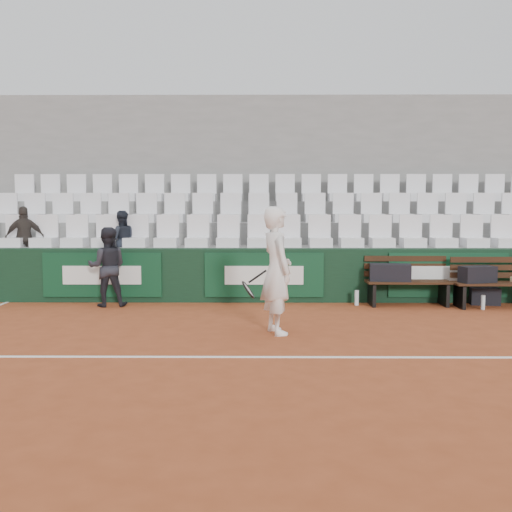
{
  "coord_description": "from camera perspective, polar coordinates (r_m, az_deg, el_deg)",
  "views": [
    {
      "loc": [
        -0.28,
        -6.64,
        1.79
      ],
      "look_at": [
        -0.34,
        2.4,
        1.0
      ],
      "focal_mm": 40.0,
      "sensor_mm": 36.0,
      "label": 1
    }
  ],
  "objects": [
    {
      "name": "grandstand_tier_mid",
      "position": [
        12.26,
        1.69,
        0.01
      ],
      "size": [
        18.0,
        0.95,
        1.45
      ],
      "primitive_type": "cube",
      "color": "gray",
      "rests_on": "ground"
    },
    {
      "name": "ball_kid",
      "position": [
        10.52,
        -14.64,
        -1.06
      ],
      "size": [
        0.77,
        0.64,
        1.42
      ],
      "primitive_type": "imported",
      "rotation": [
        0.0,
        0.0,
        3.3
      ],
      "color": "#212129",
      "rests_on": "ground"
    },
    {
      "name": "grandstand_rear_wall",
      "position": [
        13.79,
        1.56,
        6.7
      ],
      "size": [
        18.0,
        0.3,
        4.4
      ],
      "primitive_type": "cube",
      "color": "gray",
      "rests_on": "ground"
    },
    {
      "name": "spectator_b",
      "position": [
        12.06,
        -22.18,
        3.82
      ],
      "size": [
        0.78,
        0.52,
        1.24
      ],
      "primitive_type": "imported",
      "rotation": [
        0.0,
        0.0,
        3.48
      ],
      "color": "#322C28",
      "rests_on": "grandstand_tier_front"
    },
    {
      "name": "spectator_c",
      "position": [
        11.47,
        -13.36,
        3.8
      ],
      "size": [
        0.66,
        0.58,
        1.16
      ],
      "primitive_type": "imported",
      "rotation": [
        0.0,
        0.0,
        3.44
      ],
      "color": "#1D212C",
      "rests_on": "grandstand_tier_front"
    },
    {
      "name": "ground",
      "position": [
        6.88,
        2.72,
        -10.09
      ],
      "size": [
        80.0,
        80.0,
        0.0
      ],
      "primitive_type": "plane",
      "color": "#9B4523",
      "rests_on": "ground"
    },
    {
      "name": "sports_bag_right",
      "position": [
        10.79,
        21.27,
        -1.72
      ],
      "size": [
        0.67,
        0.45,
        0.29
      ],
      "primitive_type": "cube",
      "rotation": [
        0.0,
        0.0,
        0.29
      ],
      "color": "black",
      "rests_on": "bench_right"
    },
    {
      "name": "court_baseline",
      "position": [
        6.88,
        2.72,
        -10.06
      ],
      "size": [
        18.0,
        0.06,
        0.01
      ],
      "primitive_type": "cube",
      "color": "white",
      "rests_on": "ground"
    },
    {
      "name": "bench_left",
      "position": [
        10.68,
        14.93,
        -3.6
      ],
      "size": [
        1.5,
        0.56,
        0.45
      ],
      "primitive_type": "cube",
      "color": "#351E10",
      "rests_on": "ground"
    },
    {
      "name": "back_barrier",
      "position": [
        10.71,
        2.24,
        -1.92
      ],
      "size": [
        18.0,
        0.34,
        1.0
      ],
      "color": "black",
      "rests_on": "ground"
    },
    {
      "name": "seat_row_mid",
      "position": [
        12.04,
        1.72,
        4.88
      ],
      "size": [
        11.9,
        0.44,
        0.63
      ],
      "primitive_type": "cube",
      "color": "silver",
      "rests_on": "grandstand_tier_mid"
    },
    {
      "name": "water_bottle_near",
      "position": [
        10.5,
        10.04,
        -4.13
      ],
      "size": [
        0.08,
        0.08,
        0.27
      ],
      "primitive_type": "cylinder",
      "color": "silver",
      "rests_on": "ground"
    },
    {
      "name": "bench_right",
      "position": [
        10.95,
        22.9,
        -3.61
      ],
      "size": [
        1.5,
        0.56,
        0.45
      ],
      "primitive_type": "cube",
      "color": "#361D10",
      "rests_on": "ground"
    },
    {
      "name": "tennis_player",
      "position": [
        7.99,
        2.06,
        -1.45
      ],
      "size": [
        0.81,
        0.76,
        1.79
      ],
      "color": "white",
      "rests_on": "ground"
    },
    {
      "name": "water_bottle_far",
      "position": [
        10.67,
        21.76,
        -4.33
      ],
      "size": [
        0.07,
        0.07,
        0.25
      ],
      "primitive_type": "cylinder",
      "color": "silver",
      "rests_on": "ground"
    },
    {
      "name": "grandstand_tier_back",
      "position": [
        13.19,
        1.6,
        1.34
      ],
      "size": [
        18.0,
        0.95,
        1.9
      ],
      "primitive_type": "cube",
      "color": "gray",
      "rests_on": "ground"
    },
    {
      "name": "seat_row_back",
      "position": [
        13.0,
        1.63,
        6.87
      ],
      "size": [
        11.9,
        0.44,
        0.63
      ],
      "primitive_type": "cube",
      "color": "silver",
      "rests_on": "grandstand_tier_back"
    },
    {
      "name": "sports_bag_left",
      "position": [
        10.52,
        13.26,
        -1.61
      ],
      "size": [
        0.75,
        0.41,
        0.31
      ],
      "primitive_type": "cube",
      "rotation": [
        0.0,
        0.0,
        -0.14
      ],
      "color": "black",
      "rests_on": "bench_left"
    },
    {
      "name": "grandstand_tier_front",
      "position": [
        11.34,
        1.79,
        -1.54
      ],
      "size": [
        18.0,
        0.95,
        1.0
      ],
      "primitive_type": "cube",
      "color": "gray",
      "rests_on": "ground"
    },
    {
      "name": "sports_bag_ground",
      "position": [
        11.24,
        21.87,
        -3.73
      ],
      "size": [
        0.55,
        0.38,
        0.31
      ],
      "primitive_type": "cube",
      "rotation": [
        0.0,
        0.0,
        -0.15
      ],
      "color": "black",
      "rests_on": "ground"
    },
    {
      "name": "seat_row_front",
      "position": [
        11.1,
        1.83,
        2.54
      ],
      "size": [
        11.9,
        0.44,
        0.63
      ],
      "primitive_type": "cube",
      "color": "white",
      "rests_on": "grandstand_tier_front"
    }
  ]
}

